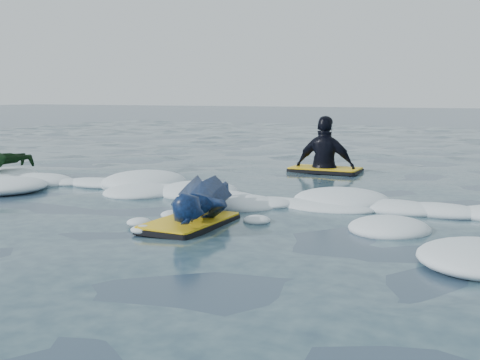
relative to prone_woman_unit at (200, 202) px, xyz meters
The scene contains 4 objects.
ground 1.52m from the prone_woman_unit, behind, with size 120.00×120.00×0.00m, color #1A2D3F.
foam_band 1.83m from the prone_woman_unit, 145.95° to the left, with size 12.00×3.10×0.30m, color white, non-canonical shape.
prone_woman_unit is the anchor object (origin of this frame).
waiting_rider_unit 4.67m from the prone_woman_unit, 91.29° to the left, with size 1.24×0.69×1.86m.
Camera 1 is at (4.65, -5.49, 1.37)m, focal length 45.00 mm.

